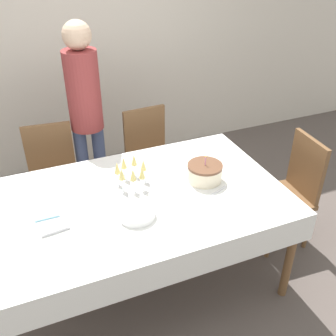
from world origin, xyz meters
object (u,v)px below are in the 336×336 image
(dining_chair_far_left, at_px, (54,175))
(person_standing, at_px, (85,104))
(birthday_cake, at_px, (205,172))
(plate_stack_main, at_px, (137,213))
(dining_chair_far_right, at_px, (150,156))
(dining_chair_right_end, at_px, (291,188))
(champagne_tray, at_px, (131,174))

(dining_chair_far_left, relative_size, person_standing, 0.54)
(birthday_cake, xyz_separation_m, plate_stack_main, (-0.58, -0.21, -0.04))
(dining_chair_far_left, xyz_separation_m, dining_chair_far_right, (0.88, 0.00, 0.00))
(dining_chair_far_right, bearing_deg, dining_chair_far_left, -179.99)
(dining_chair_far_left, relative_size, dining_chair_right_end, 1.00)
(dining_chair_far_left, height_order, birthday_cake, birthday_cake)
(champagne_tray, bearing_deg, dining_chair_far_right, 61.54)
(dining_chair_right_end, distance_m, birthday_cake, 0.87)
(dining_chair_far_left, distance_m, dining_chair_right_end, 1.99)
(plate_stack_main, bearing_deg, dining_chair_right_end, 7.67)
(dining_chair_right_end, relative_size, champagne_tray, 3.00)
(dining_chair_far_right, height_order, dining_chair_right_end, same)
(dining_chair_far_right, xyz_separation_m, champagne_tray, (-0.42, -0.77, 0.36))
(dining_chair_far_left, bearing_deg, person_standing, 19.52)
(plate_stack_main, bearing_deg, dining_chair_far_left, 108.70)
(dining_chair_far_left, height_order, dining_chair_right_end, same)
(birthday_cake, bearing_deg, dining_chair_far_left, 136.35)
(dining_chair_far_left, xyz_separation_m, dining_chair_right_end, (1.76, -0.93, 0.00))
(dining_chair_right_end, relative_size, birthday_cake, 3.79)
(champagne_tray, bearing_deg, birthday_cake, -16.08)
(birthday_cake, distance_m, plate_stack_main, 0.62)
(dining_chair_right_end, bearing_deg, person_standing, 142.82)
(dining_chair_far_left, distance_m, dining_chair_far_right, 0.88)
(dining_chair_far_right, relative_size, person_standing, 0.54)
(dining_chair_far_right, height_order, plate_stack_main, dining_chair_far_right)
(dining_chair_far_left, distance_m, birthday_cake, 1.37)
(champagne_tray, relative_size, person_standing, 0.18)
(dining_chair_right_end, bearing_deg, dining_chair_far_right, 133.37)
(birthday_cake, bearing_deg, plate_stack_main, -160.43)
(dining_chair_far_right, distance_m, plate_stack_main, 1.26)
(plate_stack_main, bearing_deg, champagne_tray, 77.22)
(dining_chair_right_end, height_order, champagne_tray, champagne_tray)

